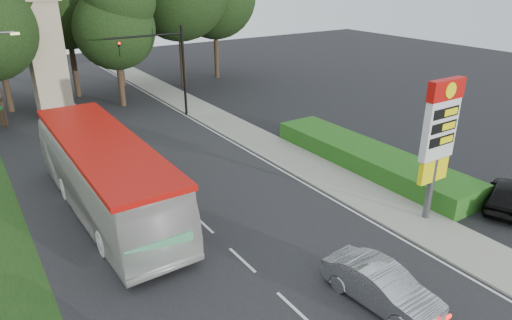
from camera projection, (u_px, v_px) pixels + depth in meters
ground at (303, 317)px, 15.85m from camera, size 120.00×120.00×0.00m
road_surface at (165, 189)px, 25.08m from camera, size 14.00×80.00×0.02m
sidewalk_right at (288, 156)px, 29.39m from camera, size 3.00×80.00×0.12m
hedge at (368, 158)px, 27.63m from camera, size 3.00×14.00×1.20m
gas_station_pylon at (439, 132)px, 20.35m from camera, size 2.10×0.45×6.85m
traffic_signal_mast at (168, 60)px, 35.40m from camera, size 6.10×0.35×7.20m
monument at (46, 53)px, 35.94m from camera, size 3.00×3.00×10.05m
tree_monument_right at (113, 11)px, 37.23m from camera, size 6.72×6.72×13.20m
transit_bus at (106, 177)px, 22.03m from camera, size 3.51×13.73×3.80m
sedan_silver at (382, 286)px, 16.22m from camera, size 2.03×4.67×1.49m
parked_car_black at (508, 195)px, 22.82m from camera, size 4.77×3.39×1.51m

